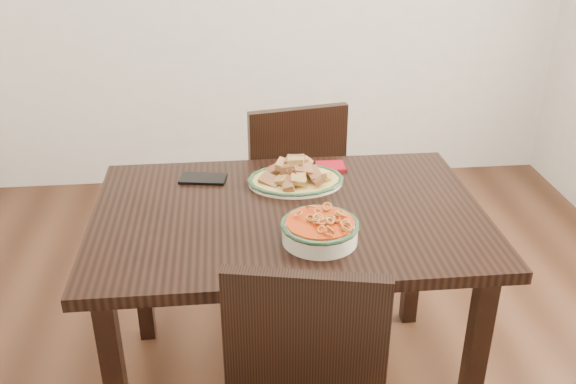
{
  "coord_description": "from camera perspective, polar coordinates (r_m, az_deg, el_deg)",
  "views": [
    {
      "loc": [
        -0.25,
        -1.95,
        1.76
      ],
      "look_at": [
        -0.06,
        -0.09,
        0.81
      ],
      "focal_mm": 40.0,
      "sensor_mm": 36.0,
      "label": 1
    }
  ],
  "objects": [
    {
      "name": "smartphone",
      "position": [
        2.34,
        -7.56,
        1.19
      ],
      "size": [
        0.18,
        0.12,
        0.01
      ],
      "primitive_type": "cube",
      "rotation": [
        0.0,
        0.0,
        -0.18
      ],
      "color": "black",
      "rests_on": "dining_table"
    },
    {
      "name": "noodle_bowl",
      "position": [
        1.93,
        2.85,
        -3.21
      ],
      "size": [
        0.24,
        0.24,
        0.08
      ],
      "color": "beige",
      "rests_on": "dining_table"
    },
    {
      "name": "floor",
      "position": [
        2.64,
        1.07,
        -14.95
      ],
      "size": [
        3.5,
        3.5,
        0.0
      ],
      "primitive_type": "plane",
      "color": "#381E11",
      "rests_on": "ground"
    },
    {
      "name": "chair_far",
      "position": [
        2.87,
        0.23,
        0.76
      ],
      "size": [
        0.49,
        0.49,
        0.89
      ],
      "rotation": [
        0.0,
        0.0,
        3.33
      ],
      "color": "black",
      "rests_on": "ground"
    },
    {
      "name": "fish_plate",
      "position": [
        2.28,
        0.69,
        1.78
      ],
      "size": [
        0.34,
        0.26,
        0.11
      ],
      "color": "white",
      "rests_on": "dining_table"
    },
    {
      "name": "napkin",
      "position": [
        2.42,
        3.8,
        2.28
      ],
      "size": [
        0.11,
        0.09,
        0.01
      ],
      "primitive_type": "cube",
      "rotation": [
        0.0,
        0.0,
        -0.0
      ],
      "color": "maroon",
      "rests_on": "dining_table"
    },
    {
      "name": "dining_table",
      "position": [
        2.15,
        0.05,
        -3.82
      ],
      "size": [
        1.29,
        0.86,
        0.75
      ],
      "color": "black",
      "rests_on": "ground"
    }
  ]
}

